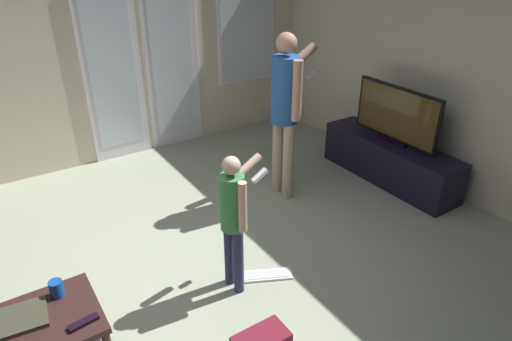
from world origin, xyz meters
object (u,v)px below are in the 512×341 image
at_px(tv_stand, 390,161).
at_px(dvd_remote_slim, 84,322).
at_px(person_child, 234,212).
at_px(cup_near_edge, 57,289).
at_px(person_adult, 286,103).
at_px(laptop_closed, 17,320).
at_px(flat_screen_tv, 396,115).
at_px(loose_keyboard, 264,275).

xyz_separation_m(tv_stand, dvd_remote_slim, (-3.42, -0.76, 0.23)).
distance_m(tv_stand, person_child, 2.39).
bearing_deg(cup_near_edge, dvd_remote_slim, -77.44).
bearing_deg(dvd_remote_slim, person_adult, 19.31).
bearing_deg(laptop_closed, cup_near_edge, 26.79).
xyz_separation_m(person_adult, cup_near_edge, (-2.34, -0.84, -0.49)).
bearing_deg(flat_screen_tv, dvd_remote_slim, -167.46).
xyz_separation_m(person_adult, dvd_remote_slim, (-2.27, -1.16, -0.53)).
bearing_deg(person_adult, loose_keyboard, -132.95).
xyz_separation_m(tv_stand, flat_screen_tv, (-0.00, 0.00, 0.53)).
xyz_separation_m(flat_screen_tv, loose_keyboard, (-2.05, -0.57, -0.75)).
bearing_deg(tv_stand, loose_keyboard, -164.44).
xyz_separation_m(flat_screen_tv, person_child, (-2.29, -0.53, -0.09)).
distance_m(tv_stand, laptop_closed, 3.78).
xyz_separation_m(person_child, dvd_remote_slim, (-1.13, -0.23, -0.21)).
distance_m(laptop_closed, cup_near_edge, 0.26).
bearing_deg(dvd_remote_slim, laptop_closed, 136.20).
bearing_deg(tv_stand, cup_near_edge, -172.83).
distance_m(loose_keyboard, laptop_closed, 1.74).
relative_size(person_adult, cup_near_edge, 15.18).
height_order(person_adult, person_child, person_adult).
bearing_deg(laptop_closed, person_adult, 26.20).
bearing_deg(loose_keyboard, cup_near_edge, 174.80).
bearing_deg(person_child, loose_keyboard, -9.53).
bearing_deg(cup_near_edge, flat_screen_tv, 7.24).
bearing_deg(dvd_remote_slim, tv_stand, 4.84).
bearing_deg(person_child, flat_screen_tv, 13.14).
relative_size(person_child, laptop_closed, 3.42).
bearing_deg(person_adult, flat_screen_tv, -19.03).
distance_m(person_adult, person_child, 1.51).
height_order(person_child, cup_near_edge, person_child).
relative_size(person_adult, dvd_remote_slim, 9.71).
relative_size(flat_screen_tv, cup_near_edge, 9.54).
xyz_separation_m(cup_near_edge, dvd_remote_slim, (0.07, -0.32, -0.04)).
xyz_separation_m(flat_screen_tv, laptop_closed, (-3.73, -0.53, -0.30)).
bearing_deg(cup_near_edge, laptop_closed, -159.67).
bearing_deg(loose_keyboard, dvd_remote_slim, -172.28).
distance_m(person_adult, loose_keyboard, 1.65).
distance_m(person_child, cup_near_edge, 1.22).
height_order(tv_stand, cup_near_edge, cup_near_edge).
relative_size(loose_keyboard, cup_near_edge, 4.16).
distance_m(tv_stand, person_adult, 1.44).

